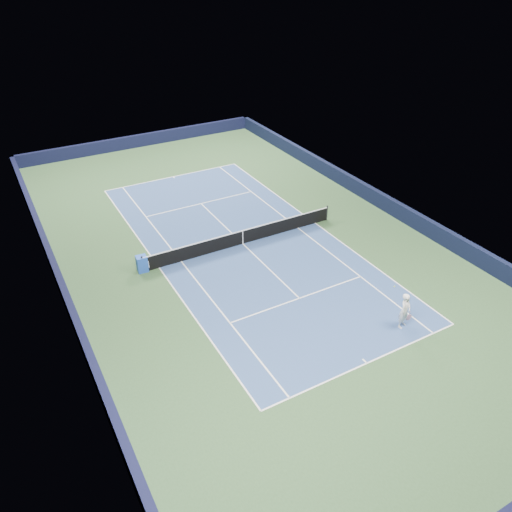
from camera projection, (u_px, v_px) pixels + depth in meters
ground at (243, 244)px, 31.10m from camera, size 40.00×40.00×0.00m
wall_far at (141, 140)px, 45.38m from camera, size 22.00×0.35×1.10m
wall_right at (378, 199)px, 35.27m from camera, size 0.35×40.00×1.10m
wall_left at (62, 287)px, 26.35m from camera, size 0.35×40.00×1.10m
court_surface at (243, 244)px, 31.10m from camera, size 10.97×23.77×0.01m
baseline_far at (173, 177)px, 39.84m from camera, size 10.97×0.08×0.00m
baseline_near at (367, 363)px, 22.36m from camera, size 10.97×0.08×0.00m
sideline_doubles_right at (315, 223)px, 33.36m from camera, size 0.08×23.77×0.00m
sideline_doubles_left at (159, 268)px, 28.84m from camera, size 0.08×23.77×0.00m
sideline_singles_right at (298, 228)px, 32.79m from camera, size 0.08×23.77×0.00m
sideline_singles_left at (181, 261)px, 29.40m from camera, size 0.08×23.77×0.00m
service_line_far at (201, 204)px, 35.80m from camera, size 8.23×0.08×0.00m
service_line_near at (299, 298)px, 26.39m from camera, size 8.23×0.08×0.00m
center_service_line at (243, 244)px, 31.10m from camera, size 0.08×12.80×0.00m
center_mark_far at (174, 177)px, 39.73m from camera, size 0.08×0.30×0.00m
center_mark_near at (365, 361)px, 22.47m from camera, size 0.08×0.30×0.00m
tennis_net at (243, 237)px, 30.83m from camera, size 12.90×0.10×1.07m
sponsor_cube at (142, 264)px, 28.32m from camera, size 0.65×0.58×0.97m
tennis_player at (405, 311)px, 24.00m from camera, size 0.90×1.37×1.91m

